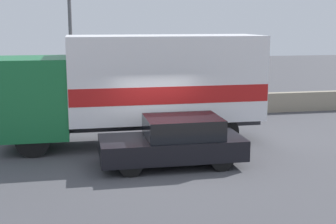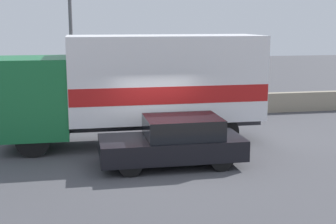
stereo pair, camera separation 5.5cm
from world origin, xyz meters
The scene contains 5 objects.
ground_plane centered at (0.00, 0.00, 0.00)m, with size 80.00×80.00×0.00m, color #47474C.
stone_wall_backdrop centered at (0.00, 7.11, 0.44)m, with size 60.00×0.35×0.88m.
street_lamp centered at (-2.56, 6.10, 4.16)m, with size 0.56×0.28×7.22m.
box_truck centered at (-0.31, 2.71, 2.00)m, with size 8.59×2.38×3.63m.
car_hatchback centered at (0.32, 0.11, 0.70)m, with size 4.10×1.77×1.41m.
Camera 1 is at (-2.38, -12.58, 4.10)m, focal length 50.00 mm.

